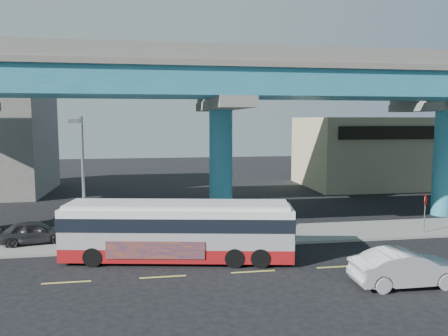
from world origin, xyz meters
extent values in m
plane|color=black|center=(0.00, 0.00, 0.00)|extent=(120.00, 120.00, 0.00)
cube|color=gray|center=(0.00, 5.50, 0.07)|extent=(70.00, 4.00, 0.15)
cube|color=#D8C64C|center=(-8.00, -0.30, 0.01)|extent=(2.00, 0.12, 0.01)
cube|color=#D8C64C|center=(-4.00, -0.30, 0.01)|extent=(2.00, 0.12, 0.01)
cube|color=#D8C64C|center=(0.00, -0.30, 0.01)|extent=(2.00, 0.12, 0.01)
cube|color=#D8C64C|center=(4.00, -0.30, 0.01)|extent=(2.00, 0.12, 0.01)
cube|color=#D8C64C|center=(8.00, -0.30, 0.01)|extent=(2.00, 0.12, 0.01)
cylinder|color=#236985|center=(0.00, 9.00, 3.70)|extent=(1.50, 1.50, 7.40)
cube|color=gray|center=(0.00, 9.00, 7.70)|extent=(2.00, 12.00, 0.60)
cube|color=gray|center=(0.00, 12.50, 8.60)|extent=(1.80, 5.00, 1.20)
cylinder|color=#236985|center=(16.00, 9.00, 3.70)|extent=(1.50, 1.50, 7.40)
cube|color=gray|center=(16.00, 9.00, 7.70)|extent=(2.00, 12.00, 0.60)
cube|color=gray|center=(16.00, 12.50, 8.60)|extent=(1.80, 5.00, 1.20)
cube|color=#236985|center=(0.00, 5.50, 8.70)|extent=(52.00, 5.00, 1.40)
cube|color=gray|center=(0.00, 5.50, 9.55)|extent=(52.00, 5.40, 0.30)
cube|color=gray|center=(0.00, 3.00, 10.10)|extent=(52.00, 0.25, 0.80)
cube|color=gray|center=(0.00, 8.00, 10.10)|extent=(52.00, 0.25, 0.80)
cube|color=#236985|center=(0.00, 12.50, 9.90)|extent=(52.00, 5.00, 1.40)
cube|color=gray|center=(0.00, 12.50, 10.75)|extent=(52.00, 5.40, 0.30)
cube|color=gray|center=(0.00, 10.00, 11.30)|extent=(52.00, 0.25, 0.80)
cube|color=gray|center=(0.00, 15.00, 11.30)|extent=(52.00, 0.25, 0.80)
cube|color=tan|center=(18.00, 23.00, 3.50)|extent=(14.00, 10.00, 7.00)
cube|color=black|center=(18.00, 17.90, 5.60)|extent=(12.00, 0.25, 1.20)
cube|color=maroon|center=(-3.20, 1.91, 0.50)|extent=(11.16, 4.29, 0.64)
cube|color=#B3B2B7|center=(-3.20, 1.91, 1.50)|extent=(11.16, 4.29, 1.37)
cube|color=black|center=(-3.20, 1.91, 1.96)|extent=(11.23, 4.35, 0.64)
cube|color=silver|center=(-3.20, 1.91, 2.46)|extent=(11.16, 4.29, 0.36)
cube|color=silver|center=(-3.20, 1.91, 2.73)|extent=(10.73, 3.97, 0.18)
cube|color=black|center=(2.18, 0.90, 1.82)|extent=(0.44, 2.05, 1.09)
cube|color=black|center=(-8.59, 2.92, 1.82)|extent=(0.44, 2.05, 1.09)
cube|color=navy|center=(-4.32, 0.91, 0.84)|extent=(4.48, 0.88, 0.82)
cylinder|color=black|center=(-7.16, 1.58, 0.46)|extent=(0.95, 0.44, 0.91)
cylinder|color=black|center=(-6.77, 3.64, 0.46)|extent=(0.95, 0.44, 0.91)
cylinder|color=black|center=(-0.71, 0.38, 0.46)|extent=(0.95, 0.44, 0.91)
cylinder|color=black|center=(-0.33, 2.44, 0.46)|extent=(0.95, 0.44, 0.91)
cylinder|color=black|center=(0.45, 0.16, 0.46)|extent=(0.95, 0.44, 0.91)
cylinder|color=black|center=(0.84, 2.22, 0.46)|extent=(0.95, 0.44, 0.91)
imported|color=silver|center=(5.81, -2.91, 0.74)|extent=(1.75, 4.57, 1.49)
imported|color=#2D2D32|center=(-10.73, 5.59, 0.77)|extent=(2.66, 4.11, 1.23)
cylinder|color=gray|center=(-7.83, 4.00, 3.54)|extent=(0.16, 0.16, 6.78)
cylinder|color=gray|center=(-7.83, 3.08, 6.74)|extent=(0.12, 1.83, 0.12)
cube|color=gray|center=(-7.83, 2.17, 6.70)|extent=(0.50, 0.70, 0.18)
cylinder|color=gray|center=(11.38, 4.20, 1.15)|extent=(0.06, 0.06, 2.00)
cylinder|color=#B20A0A|center=(11.38, 4.17, 2.10)|extent=(0.51, 0.50, 0.69)
camera|label=1|loc=(-4.35, -18.72, 6.76)|focal=35.00mm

